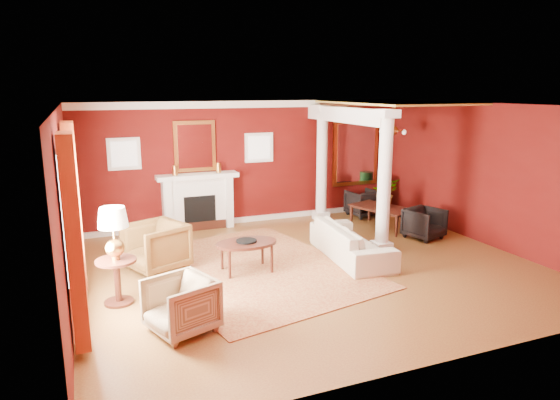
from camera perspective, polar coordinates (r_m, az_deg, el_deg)
name	(u,v)px	position (r m, az deg, el deg)	size (l,w,h in m)	color
ground	(311,267)	(9.17, 3.53, -7.69)	(8.00, 8.00, 0.00)	brown
room_shell	(312,157)	(8.68, 3.71, 4.89)	(8.04, 7.04, 2.92)	#590F0C
fireplace	(198,201)	(11.61, -9.34, -0.15)	(1.85, 0.42, 1.29)	white
overmantel_mirror	(195,146)	(11.54, -9.71, 6.08)	(0.95, 0.07, 1.15)	#C48939
flank_window_left	(124,154)	(11.34, -17.40, 5.06)	(0.70, 0.07, 0.70)	white
flank_window_right	(259,148)	(11.98, -2.41, 6.01)	(0.70, 0.07, 0.70)	white
left_window	(73,221)	(7.37, -22.59, -2.18)	(0.21, 2.55, 2.60)	white
column_front	(384,181)	(9.87, 11.85, 2.12)	(0.36, 0.36, 2.80)	white
column_back	(322,162)	(12.17, 4.80, 4.31)	(0.36, 0.36, 2.80)	white
header_beam	(346,115)	(11.09, 7.50, 9.63)	(0.30, 3.20, 0.32)	white
amber_ceiling	(395,103)	(11.56, 12.98, 10.78)	(2.30, 3.40, 0.04)	gold
dining_mirror	(356,153)	(13.12, 8.63, 5.36)	(1.30, 0.07, 1.70)	#C48939
chandelier	(394,131)	(11.66, 12.89, 7.73)	(0.60, 0.62, 0.75)	#BA843A
crown_trim	(249,104)	(11.82, -3.62, 10.86)	(8.00, 0.08, 0.16)	white
base_trim	(250,219)	(12.22, -3.44, -2.18)	(8.00, 0.08, 0.12)	white
rug	(253,268)	(9.10, -3.05, -7.80)	(3.25, 4.33, 0.02)	maroon
sofa	(351,236)	(9.62, 8.16, -4.08)	(2.24, 0.65, 0.87)	#F3E9CC
armchair_leopard	(156,244)	(9.16, -14.03, -4.94)	(0.93, 0.87, 0.95)	black
armchair_stripe	(181,303)	(6.87, -11.27, -11.45)	(0.80, 0.74, 0.82)	tan
coffee_table	(246,244)	(8.81, -3.85, -5.09)	(1.10, 1.10, 0.55)	black
coffee_book	(244,237)	(8.70, -4.16, -4.29)	(0.15, 0.02, 0.21)	black
side_table	(114,240)	(7.77, -18.41, -4.31)	(0.60, 0.60, 1.50)	black
dining_table	(383,211)	(11.79, 11.70, -1.27)	(1.44, 0.51, 0.80)	black
dining_chair_near	(424,222)	(11.22, 16.18, -2.42)	(0.71, 0.66, 0.73)	black
dining_chair_far	(363,202)	(12.83, 9.47, -0.20)	(0.71, 0.67, 0.73)	black
green_urn	(383,199)	(13.24, 11.73, 0.15)	(0.40, 0.40, 0.96)	#133C18
potted_plant	(385,183)	(11.67, 11.96, 1.88)	(0.59, 0.65, 0.51)	#26591E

